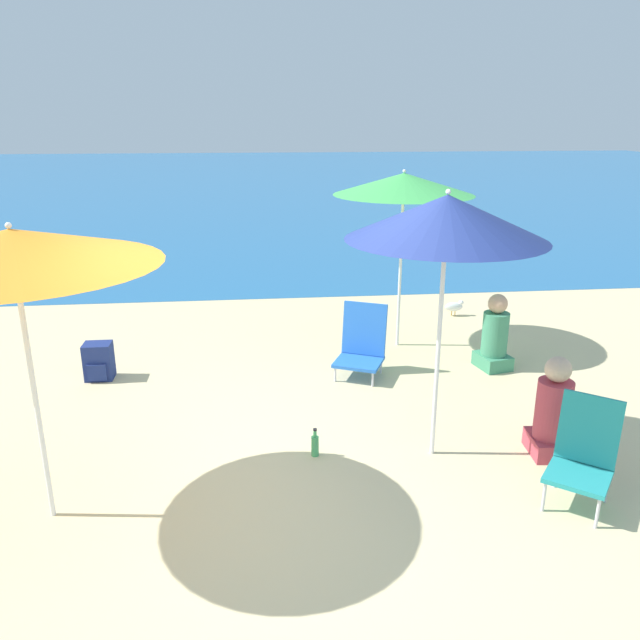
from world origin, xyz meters
TOP-DOWN VIEW (x-y plane):
  - ground_plane at (0.00, 0.00)m, footprint 60.00×60.00m
  - sea_water at (0.00, 25.17)m, footprint 60.00×40.00m
  - beach_umbrella_navy at (1.29, 0.33)m, footprint 1.55×1.55m
  - beach_umbrella_orange at (-1.66, -0.23)m, footprint 1.86×1.86m
  - beach_umbrella_green at (1.58, 2.95)m, footprint 1.64×1.64m
  - beach_chair_blue at (0.98, 2.10)m, footprint 0.66×0.66m
  - beach_chair_teal at (2.20, -0.44)m, footprint 0.64×0.65m
  - person_seated_near at (2.50, 2.11)m, footprint 0.39×0.44m
  - person_seated_far at (2.28, 0.22)m, footprint 0.35×0.40m
  - backpack_navy at (-1.88, 2.26)m, footprint 0.29×0.26m
  - water_bottle at (0.30, 0.39)m, footprint 0.06×0.06m
  - seagull at (2.66, 4.03)m, footprint 0.27×0.11m

SIDE VIEW (x-z plane):
  - ground_plane at x=0.00m, z-range 0.00..0.00m
  - sea_water at x=0.00m, z-range 0.00..0.01m
  - water_bottle at x=0.30m, z-range -0.03..0.23m
  - seagull at x=2.66m, z-range 0.03..0.25m
  - backpack_navy at x=-1.88m, z-range 0.00..0.40m
  - beach_chair_blue at x=0.98m, z-range -0.04..0.74m
  - person_seated_near at x=2.50m, z-range -0.07..0.80m
  - person_seated_far at x=2.28m, z-range -0.07..0.81m
  - beach_chair_teal at x=2.20m, z-range 0.00..0.80m
  - beach_umbrella_orange at x=-1.66m, z-range 0.90..3.01m
  - beach_umbrella_green at x=1.58m, z-range 0.91..3.05m
  - beach_umbrella_navy at x=1.29m, z-range 0.90..3.11m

